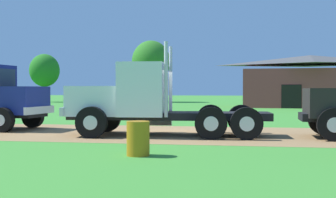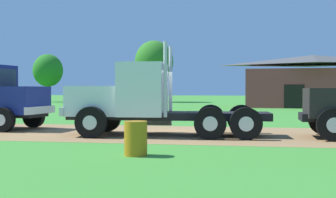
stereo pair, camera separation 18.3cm
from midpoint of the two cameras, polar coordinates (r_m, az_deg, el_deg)
The scene contains 7 objects.
ground_plane at distance 17.51m, azimuth -0.01°, elevation -4.57°, with size 200.00×200.00×0.00m, color #3F8D31.
dirt_track at distance 17.50m, azimuth -0.01°, elevation -4.56°, with size 120.00×6.83×0.01m, color #977348.
truck_foreground_white at distance 16.83m, azimuth -3.24°, elevation -0.29°, with size 7.94×3.15×3.53m.
steel_barrel at distance 11.73m, azimuth -3.84°, elevation -5.20°, with size 0.62×0.62×0.93m, color #B27214.
shed_building at distance 44.43m, azimuth 18.71°, elevation 2.11°, with size 13.67×7.17×5.09m.
tree_left at distance 62.02m, azimuth -15.48°, elevation 3.64°, with size 4.10×4.10×6.61m.
tree_mid at distance 59.27m, azimuth -1.76°, elevation 4.92°, with size 5.27×5.27×8.41m.
Camera 2 is at (3.06, -17.14, 1.81)m, focal length 46.19 mm.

